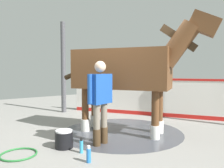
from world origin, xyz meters
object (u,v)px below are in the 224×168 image
horse (127,70)px  wash_bucket (64,139)px  bottle_shampoo (81,146)px  hose_coil (19,154)px  handler (100,97)px  bottle_spray (89,155)px

horse → wash_bucket: size_ratio=9.35×
wash_bucket → bottle_shampoo: bearing=-72.0°
horse → hose_coil: horse is taller
handler → bottle_shampoo: (-0.52, -0.19, -0.81)m
horse → bottle_shampoo: (-1.47, -0.52, -1.33)m
wash_bucket → bottle_spray: (0.04, -0.85, -0.04)m
bottle_shampoo → hose_coil: (-0.92, 0.53, -0.10)m
bottle_shampoo → wash_bucket: bearing=108.0°
horse → bottle_shampoo: horse is taller
horse → handler: bearing=-103.4°
horse → hose_coil: (-2.39, 0.01, -1.44)m
bottle_spray → horse: bearing=31.2°
horse → hose_coil: bearing=-122.7°
bottle_shampoo → horse: bearing=19.6°
wash_bucket → hose_coil: size_ratio=0.54×
wash_bucket → bottle_shampoo: wash_bucket is taller
handler → hose_coil: bearing=61.7°
horse → handler: size_ratio=1.94×
bottle_spray → handler: bearing=45.1°
wash_bucket → hose_coil: 0.80m
handler → bottle_spray: handler is taller
handler → bottle_shampoo: size_ratio=6.11×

